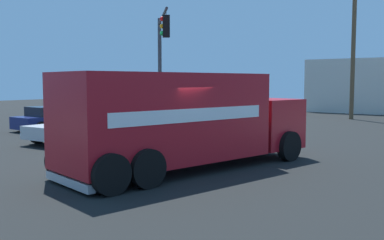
{
  "coord_description": "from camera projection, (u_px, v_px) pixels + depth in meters",
  "views": [
    {
      "loc": [
        8.08,
        -10.35,
        2.66
      ],
      "look_at": [
        0.36,
        0.19,
        1.52
      ],
      "focal_mm": 41.34,
      "sensor_mm": 36.0,
      "label": 1
    }
  ],
  "objects": [
    {
      "name": "ground_plane",
      "position": [
        179.0,
        170.0,
        13.31
      ],
      "size": [
        100.0,
        100.0,
        0.0
      ],
      "primitive_type": "plane",
      "color": "black"
    },
    {
      "name": "delivery_truck",
      "position": [
        185.0,
        120.0,
        13.32
      ],
      "size": [
        4.4,
        8.74,
        2.9
      ],
      "color": "#AD141E",
      "rests_on": "ground"
    },
    {
      "name": "traffic_light_primary",
      "position": [
        162.0,
        55.0,
        22.16
      ],
      "size": [
        3.5,
        3.62,
        6.03
      ],
      "color": "#38383D",
      "rests_on": "ground"
    },
    {
      "name": "pickup_silver",
      "position": [
        85.0,
        125.0,
        19.89
      ],
      "size": [
        2.45,
        5.29,
        1.38
      ],
      "color": "#B7BABF",
      "rests_on": "ground"
    },
    {
      "name": "sedan_navy",
      "position": [
        54.0,
        119.0,
        24.34
      ],
      "size": [
        2.2,
        4.38,
        1.31
      ],
      "color": "navy",
      "rests_on": "ground"
    },
    {
      "name": "utility_pole",
      "position": [
        353.0,
        50.0,
        30.95
      ],
      "size": [
        0.84,
        2.12,
        9.39
      ],
      "color": "brown",
      "rests_on": "ground"
    }
  ]
}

